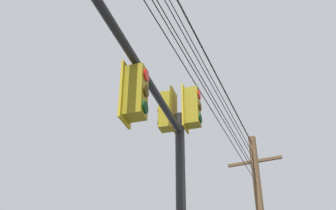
% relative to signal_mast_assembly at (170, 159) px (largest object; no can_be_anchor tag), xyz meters
% --- Properties ---
extents(signal_mast_assembly, '(3.89, 3.66, 6.86)m').
position_rel_signal_mast_assembly_xyz_m(signal_mast_assembly, '(0.00, 0.00, 0.00)').
color(signal_mast_assembly, black).
rests_on(signal_mast_assembly, ground).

